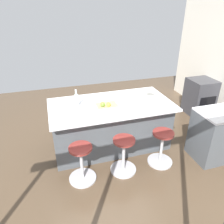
# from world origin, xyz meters

# --- Properties ---
(ground_plane) EXTENTS (7.68, 7.68, 0.00)m
(ground_plane) POSITION_xyz_m (0.00, 0.00, 0.00)
(ground_plane) COLOR brown
(oven_range) EXTENTS (0.60, 0.61, 0.89)m
(oven_range) POSITION_xyz_m (-2.60, -0.96, 0.44)
(oven_range) COLOR #38383D
(oven_range) RESTS_ON ground_plane
(kitchen_island) EXTENTS (2.21, 1.16, 0.93)m
(kitchen_island) POSITION_xyz_m (-0.06, -0.26, 0.47)
(kitchen_island) COLOR #4C5156
(kitchen_island) RESTS_ON ground_plane
(stool_by_window) EXTENTS (0.44, 0.44, 0.63)m
(stool_by_window) POSITION_xyz_m (-0.75, 0.50, 0.30)
(stool_by_window) COLOR #B7B7BC
(stool_by_window) RESTS_ON ground_plane
(stool_middle) EXTENTS (0.44, 0.44, 0.63)m
(stool_middle) POSITION_xyz_m (-0.06, 0.50, 0.30)
(stool_middle) COLOR #B7B7BC
(stool_middle) RESTS_ON ground_plane
(stool_near_camera) EXTENTS (0.44, 0.44, 0.63)m
(stool_near_camera) POSITION_xyz_m (0.64, 0.50, 0.30)
(stool_near_camera) COLOR #B7B7BC
(stool_near_camera) RESTS_ON ground_plane
(cutting_board) EXTENTS (0.36, 0.24, 0.02)m
(cutting_board) POSITION_xyz_m (0.04, -0.17, 0.94)
(cutting_board) COLOR tan
(cutting_board) RESTS_ON kitchen_island
(apple_green) EXTENTS (0.08, 0.08, 0.08)m
(apple_green) POSITION_xyz_m (0.13, -0.12, 0.99)
(apple_green) COLOR #609E2D
(apple_green) RESTS_ON cutting_board
(apple_yellow) EXTENTS (0.07, 0.07, 0.07)m
(apple_yellow) POSITION_xyz_m (0.03, -0.09, 0.99)
(apple_yellow) COLOR gold
(apple_yellow) RESTS_ON cutting_board
(water_bottle) EXTENTS (0.06, 0.06, 0.31)m
(water_bottle) POSITION_xyz_m (0.55, -0.29, 1.06)
(water_bottle) COLOR silver
(water_bottle) RESTS_ON kitchen_island
(fruit_bowl) EXTENTS (0.19, 0.19, 0.07)m
(fruit_bowl) POSITION_xyz_m (-0.85, -0.26, 0.97)
(fruit_bowl) COLOR silver
(fruit_bowl) RESTS_ON kitchen_island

